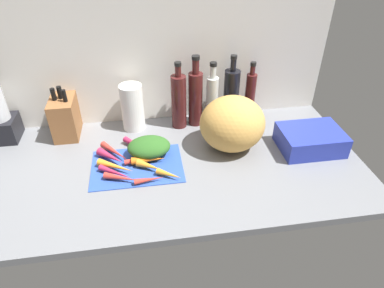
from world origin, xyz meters
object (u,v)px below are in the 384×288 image
object	(u,v)px
winter_squash	(232,124)
bottle_2	(212,99)
carrot_10	(148,160)
bottle_4	(250,95)
bottle_1	(195,97)
carrot_7	(139,146)
carrot_2	(121,178)
carrot_8	(149,179)
bottle_3	(231,95)
carrot_5	(154,151)
carrot_6	(149,166)
carrot_0	(115,172)
dish_rack	(310,140)
carrot_11	(169,174)
cutting_board	(137,166)
paper_towel_roll	(132,107)
carrot_9	(116,166)
carrot_3	(145,159)
bottle_0	(179,101)
knife_block	(65,117)
carrot_4	(115,152)
carrot_1	(111,157)

from	to	relation	value
winter_squash	bottle_2	bearing A→B (deg)	102.50
carrot_10	bottle_4	bearing A→B (deg)	31.51
bottle_1	carrot_7	bearing A→B (deg)	-146.46
carrot_2	carrot_8	size ratio (longest dim) A/B	1.20
bottle_3	carrot_5	bearing A→B (deg)	-148.49
carrot_6	carrot_10	xyz separation A→B (cm)	(-0.02, 3.79, -0.03)
carrot_0	carrot_10	size ratio (longest dim) A/B	1.05
carrot_2	dish_rack	bearing A→B (deg)	7.05
carrot_11	bottle_4	bearing A→B (deg)	43.23
winter_squash	carrot_6	bearing A→B (deg)	-162.99
cutting_board	winter_squash	world-z (taller)	winter_squash
paper_towel_roll	bottle_4	size ratio (longest dim) A/B	0.77
carrot_8	carrot_11	distance (cm)	7.93
carrot_5	carrot_9	size ratio (longest dim) A/B	0.64
carrot_3	bottle_0	size ratio (longest dim) A/B	0.52
carrot_6	bottle_1	bearing A→B (deg)	53.87
carrot_2	carrot_9	world-z (taller)	carrot_9
knife_block	carrot_10	bearing A→B (deg)	-39.01
carrot_9	dish_rack	xyz separation A→B (cm)	(83.21, 2.91, 2.20)
carrot_5	bottle_1	size ratio (longest dim) A/B	0.30
carrot_4	carrot_6	bearing A→B (deg)	-41.34
carrot_5	paper_towel_roll	world-z (taller)	paper_towel_roll
carrot_0	carrot_4	world-z (taller)	carrot_4
winter_squash	carrot_10	bearing A→B (deg)	-168.60
carrot_8	bottle_0	world-z (taller)	bottle_0
carrot_11	dish_rack	bearing A→B (deg)	9.78
carrot_2	carrot_8	bearing A→B (deg)	-13.00
bottle_0	bottle_4	distance (cm)	35.37
carrot_0	carrot_5	xyz separation A→B (cm)	(15.76, 11.31, 0.31)
carrot_3	carrot_8	distance (cm)	13.44
carrot_2	carrot_3	bearing A→B (deg)	49.23
carrot_0	winter_squash	distance (cm)	52.25
carrot_9	carrot_10	bearing A→B (deg)	8.44
paper_towel_roll	bottle_0	xyz separation A→B (cm)	(21.49, -1.48, 2.46)
carrot_1	carrot_9	xyz separation A→B (cm)	(2.20, -6.55, -0.24)
carrot_10	carrot_1	bearing A→B (deg)	163.30
carrot_4	bottle_3	xyz separation A→B (cm)	(55.40, 21.43, 11.34)
paper_towel_roll	carrot_3	bearing A→B (deg)	-82.26
carrot_2	carrot_7	world-z (taller)	same
carrot_5	carrot_7	distance (cm)	7.91
carrot_8	bottle_4	distance (cm)	68.10
carrot_4	carrot_9	world-z (taller)	carrot_9
winter_squash	knife_block	distance (cm)	75.15
bottle_2	bottle_3	bearing A→B (deg)	11.56
carrot_4	carrot_8	world-z (taller)	carrot_4
carrot_0	carrot_3	size ratio (longest dim) A/B	0.86
carrot_4	bottle_2	size ratio (longest dim) A/B	0.52
carrot_0	bottle_0	bearing A→B (deg)	48.81
carrot_3	dish_rack	bearing A→B (deg)	-0.75
carrot_3	carrot_10	bearing A→B (deg)	-52.65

